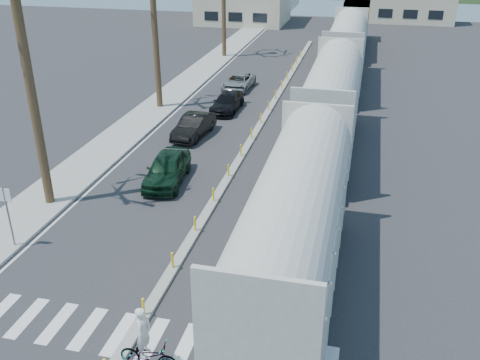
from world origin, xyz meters
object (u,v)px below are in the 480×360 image
street_sign (7,208)px  cyclist (147,349)px  car_lead (167,168)px  car_second (194,126)px

street_sign → cyclist: bearing=-31.8°
car_lead → cyclist: bearing=-77.7°
street_sign → car_second: street_sign is taller
car_lead → car_second: 7.02m
street_sign → car_lead: 8.92m
car_second → street_sign: bearing=-97.4°
street_sign → cyclist: (8.38, -5.19, -1.22)m
street_sign → car_second: size_ratio=0.66×
cyclist → street_sign: bearing=59.1°
car_second → cyclist: size_ratio=1.95×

